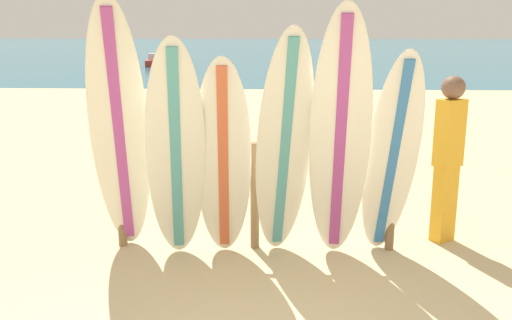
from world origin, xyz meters
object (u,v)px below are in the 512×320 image
small_boat_offshore (154,61)px  surfboard_leaning_center (284,148)px  surfboard_leaning_center_left (223,161)px  surfboard_leaning_center_right (340,140)px  surfboard_leaning_left (176,154)px  beachgoer_standing (448,152)px  surfboard_leaning_far_left (120,134)px  surfboard_leaning_right (392,158)px  surfboard_rack (255,181)px

small_boat_offshore → surfboard_leaning_center: bearing=-75.2°
surfboard_leaning_center_left → surfboard_leaning_center_right: bearing=-5.0°
surfboard_leaning_left → surfboard_leaning_center: size_ratio=0.96×
surfboard_leaning_left → beachgoer_standing: 2.83m
surfboard_leaning_center → beachgoer_standing: surfboard_leaning_center is taller
surfboard_leaning_far_left → surfboard_leaning_center_right: (2.06, -0.04, -0.03)m
surfboard_leaning_left → surfboard_leaning_center_right: 1.53m
surfboard_leaning_far_left → surfboard_leaning_center: size_ratio=1.11×
surfboard_leaning_center → surfboard_leaning_center_right: size_ratio=0.92×
surfboard_leaning_far_left → surfboard_leaning_center: bearing=0.9°
surfboard_leaning_center → surfboard_leaning_right: 1.03m
surfboard_leaning_left → surfboard_leaning_center_right: bearing=0.8°
surfboard_leaning_far_left → surfboard_leaning_center: surfboard_leaning_far_left is taller
surfboard_leaning_far_left → surfboard_leaning_center: 1.55m
surfboard_leaning_left → surfboard_leaning_center_right: surfboard_leaning_center_right is taller
surfboard_leaning_left → small_boat_offshore: bearing=102.7°
surfboard_leaning_center_left → surfboard_leaning_center: bearing=-2.5°
surfboard_rack → surfboard_leaning_far_left: 1.42m
beachgoer_standing → surfboard_leaning_center: bearing=-159.5°
surfboard_leaning_center → surfboard_leaning_center_right: (0.51, -0.07, 0.10)m
surfboard_leaning_center_left → surfboard_leaning_right: size_ratio=0.97×
surfboard_leaning_center → surfboard_leaning_right: surfboard_leaning_center is taller
surfboard_rack → surfboard_leaning_center: 0.62m
surfboard_rack → surfboard_leaning_right: bearing=-11.9°
surfboard_leaning_right → beachgoer_standing: size_ratio=1.18×
surfboard_leaning_center_right → small_boat_offshore: surfboard_leaning_center_right is taller
surfboard_leaning_left → surfboard_leaning_center_right: size_ratio=0.89×
surfboard_leaning_far_left → surfboard_leaning_right: size_ratio=1.22×
surfboard_rack → surfboard_leaning_center_left: surfboard_leaning_center_left is taller
surfboard_leaning_far_left → beachgoer_standing: (3.26, 0.67, -0.29)m
surfboard_leaning_far_left → surfboard_leaning_center_right: size_ratio=1.02×
surfboard_leaning_center_left → surfboard_leaning_center: size_ratio=0.88×
surfboard_leaning_left → surfboard_leaning_right: size_ratio=1.05×
small_boat_offshore → surfboard_rack: bearing=-75.6°
surfboard_leaning_left → small_boat_offshore: (-6.21, 27.48, -0.84)m
surfboard_rack → surfboard_leaning_right: surfboard_leaning_right is taller
surfboard_leaning_far_left → beachgoer_standing: bearing=11.6°
surfboard_leaning_far_left → surfboard_leaning_center_right: surfboard_leaning_far_left is taller
beachgoer_standing → surfboard_rack: bearing=-172.0°
surfboard_leaning_right → beachgoer_standing: bearing=38.9°
surfboard_leaning_left → small_boat_offshore: size_ratio=0.97×
surfboard_leaning_center_left → surfboard_leaning_center: 0.59m
surfboard_rack → surfboard_leaning_center: bearing=-50.9°
surfboard_leaning_left → beachgoer_standing: bearing=15.0°
surfboard_leaning_center_right → small_boat_offshore: bearing=105.7°
surfboard_leaning_far_left → beachgoer_standing: size_ratio=1.43×
surfboard_leaning_center → surfboard_rack: bearing=129.1°
surfboard_leaning_left → beachgoer_standing: surfboard_leaning_left is taller
surfboard_leaning_far_left → surfboard_leaning_left: size_ratio=1.16×
surfboard_leaning_center_left → beachgoer_standing: size_ratio=1.14×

